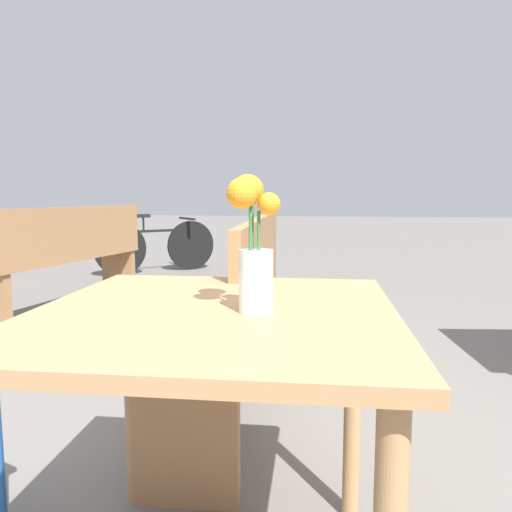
# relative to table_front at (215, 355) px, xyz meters

# --- Properties ---
(table_front) EXTENTS (0.81, 0.85, 0.70)m
(table_front) POSITION_rel_table_front_xyz_m (0.00, 0.00, 0.00)
(table_front) COLOR tan
(table_front) RESTS_ON ground_plane
(flower_vase) EXTENTS (0.11, 0.12, 0.29)m
(flower_vase) POSITION_rel_table_front_xyz_m (0.09, -0.02, 0.24)
(flower_vase) COLOR silver
(flower_vase) RESTS_ON table_front
(bench_near) EXTENTS (0.44, 1.62, 0.85)m
(bench_near) POSITION_rel_table_front_xyz_m (-0.14, 1.09, -0.13)
(bench_near) COLOR #9E7047
(bench_near) RESTS_ON ground_plane
(bench_middle) EXTENTS (0.65, 1.60, 0.85)m
(bench_middle) POSITION_rel_table_front_xyz_m (-1.78, 2.60, -0.14)
(bench_middle) COLOR #9E7047
(bench_middle) RESTS_ON ground_plane
(bicycle) EXTENTS (1.18, 0.97, 0.71)m
(bicycle) POSITION_rel_table_front_xyz_m (-1.83, 4.71, -0.27)
(bicycle) COLOR black
(bicycle) RESTS_ON ground_plane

